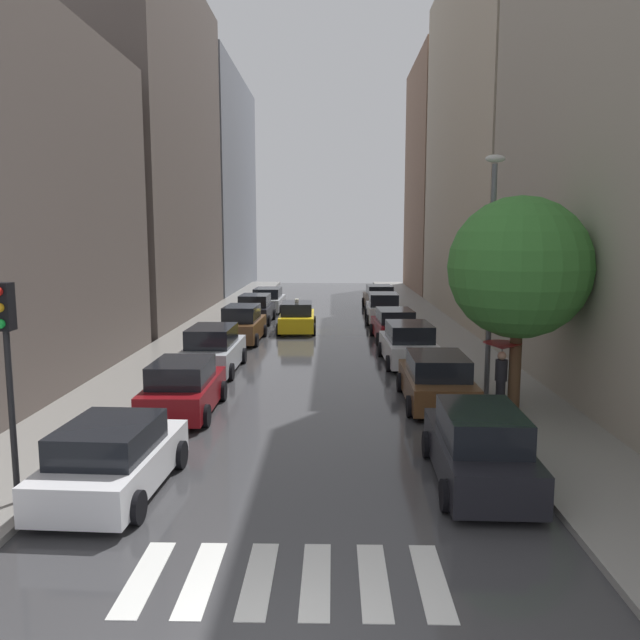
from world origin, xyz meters
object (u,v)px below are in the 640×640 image
at_px(parked_car_right_sixth, 379,298).
at_px(parked_car_left_fourth, 242,325).
at_px(parked_car_right_third, 408,345).
at_px(parked_car_right_nearest, 479,448).
at_px(taxi_midroad, 297,318).
at_px(lamp_post_right, 491,263).
at_px(parked_car_left_second, 183,388).
at_px(parked_car_left_fifth, 255,309).
at_px(parked_car_right_second, 436,380).
at_px(parked_car_right_fourth, 394,326).
at_px(traffic_light_left_corner, 6,344).
at_px(parked_car_left_sixth, 268,300).
at_px(pedestrian_foreground, 502,358).
at_px(street_tree_right, 519,268).
at_px(parked_car_left_nearest, 113,459).
at_px(parked_car_right_fifth, 383,309).
at_px(parked_car_left_third, 213,350).

bearing_deg(parked_car_right_sixth, parked_car_left_fourth, 148.12).
xyz_separation_m(parked_car_left_fourth, parked_car_right_third, (7.61, -5.14, -0.04)).
bearing_deg(parked_car_right_nearest, taxi_midroad, 15.22).
bearing_deg(lamp_post_right, parked_car_right_nearest, -105.10).
xyz_separation_m(parked_car_left_second, parked_car_left_fifth, (-0.22, 19.06, 0.03)).
relative_size(parked_car_right_second, parked_car_right_fourth, 0.99).
distance_m(parked_car_right_second, traffic_light_left_corner, 12.48).
xyz_separation_m(parked_car_left_sixth, pedestrian_foreground, (9.53, -24.04, 0.87)).
xyz_separation_m(parked_car_left_second, pedestrian_foreground, (9.53, 0.40, 0.88)).
distance_m(parked_car_right_fourth, street_tree_right, 13.18).
bearing_deg(street_tree_right, pedestrian_foreground, 177.50).
bearing_deg(parked_car_left_nearest, parked_car_right_nearest, -82.38).
xyz_separation_m(parked_car_right_third, pedestrian_foreground, (1.95, -6.89, 0.84)).
relative_size(parked_car_left_nearest, lamp_post_right, 0.57).
distance_m(parked_car_left_nearest, parked_car_left_second, 5.77).
bearing_deg(parked_car_right_nearest, parked_car_right_second, 0.31).
distance_m(parked_car_right_fifth, traffic_light_left_corner, 27.63).
distance_m(parked_car_right_nearest, street_tree_right, 6.94).
bearing_deg(parked_car_left_nearest, parked_car_left_second, 1.96).
height_order(parked_car_right_fifth, street_tree_right, street_tree_right).
height_order(parked_car_right_second, parked_car_right_third, parked_car_right_third).
xyz_separation_m(parked_car_left_fifth, parked_car_right_third, (7.80, -11.77, 0.00)).
bearing_deg(taxi_midroad, parked_car_left_nearest, 171.69).
xyz_separation_m(parked_car_right_sixth, street_tree_right, (2.19, -25.64, 3.55)).
bearing_deg(taxi_midroad, traffic_light_left_corner, 167.91).
height_order(parked_car_right_sixth, lamp_post_right, lamp_post_right).
relative_size(parked_car_right_third, pedestrian_foreground, 2.32).
bearing_deg(parked_car_left_third, traffic_light_left_corner, 173.72).
xyz_separation_m(parked_car_right_sixth, taxi_midroad, (-5.25, -10.27, -0.03)).
height_order(parked_car_left_second, parked_car_left_fifth, parked_car_left_fifth).
bearing_deg(parked_car_right_sixth, parked_car_left_nearest, 164.08).
relative_size(parked_car_left_fifth, traffic_light_left_corner, 0.99).
distance_m(parked_car_left_second, parked_car_right_fourth, 14.88).
bearing_deg(parked_car_left_fifth, lamp_post_right, -150.70).
xyz_separation_m(parked_car_left_sixth, parked_car_right_third, (7.58, -17.15, 0.03)).
bearing_deg(parked_car_left_fifth, street_tree_right, -150.29).
bearing_deg(parked_car_right_second, parked_car_left_sixth, 18.80).
bearing_deg(parked_car_left_nearest, parked_car_right_second, -45.57).
height_order(parked_car_right_nearest, taxi_midroad, taxi_midroad).
bearing_deg(parked_car_right_fifth, parked_car_right_second, -178.47).
relative_size(parked_car_left_sixth, parked_car_right_third, 1.02).
relative_size(parked_car_left_fourth, parked_car_right_second, 0.99).
bearing_deg(traffic_light_left_corner, parked_car_right_sixth, 73.88).
height_order(parked_car_left_sixth, parked_car_right_fifth, parked_car_right_fifth).
distance_m(parked_car_left_third, pedestrian_foreground, 11.11).
bearing_deg(traffic_light_left_corner, parked_car_left_fourth, 85.04).
height_order(parked_car_right_fourth, street_tree_right, street_tree_right).
distance_m(parked_car_left_nearest, pedestrian_foreground, 11.45).
relative_size(parked_car_left_fourth, traffic_light_left_corner, 1.04).
height_order(parked_car_left_fourth, parked_car_right_fourth, parked_car_left_fourth).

